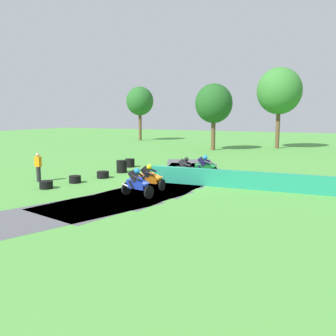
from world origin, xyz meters
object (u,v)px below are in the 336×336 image
(motorcycle_fourth_green, at_px, (205,167))
(tire_stack_mid_a, at_px, (75,179))
(tire_stack_extra_a, at_px, (130,163))
(motorcycle_lead_blue, at_px, (138,183))
(tire_stack_near, at_px, (46,185))
(motorcycle_chase_orange, at_px, (150,178))
(track_marshal, at_px, (38,167))
(tire_stack_far, at_px, (122,167))
(motorcycle_trailing_black, at_px, (186,169))
(traffic_cone, at_px, (258,182))
(tire_stack_mid_b, at_px, (103,175))

(motorcycle_fourth_green, relative_size, tire_stack_mid_a, 2.59)
(tire_stack_extra_a, bearing_deg, motorcycle_lead_blue, -56.19)
(tire_stack_near, bearing_deg, motorcycle_chase_orange, 22.50)
(track_marshal, bearing_deg, tire_stack_far, 62.37)
(motorcycle_lead_blue, bearing_deg, tire_stack_near, -175.88)
(motorcycle_lead_blue, relative_size, motorcycle_chase_orange, 1.02)
(motorcycle_fourth_green, relative_size, tire_stack_near, 2.52)
(tire_stack_mid_a, height_order, tire_stack_far, tire_stack_far)
(motorcycle_chase_orange, xyz_separation_m, tire_stack_extra_a, (-5.12, 6.37, -0.33))
(motorcycle_trailing_black, relative_size, tire_stack_extra_a, 2.50)
(motorcycle_chase_orange, distance_m, tire_stack_extra_a, 8.17)
(motorcycle_fourth_green, relative_size, traffic_cone, 3.85)
(traffic_cone, bearing_deg, motorcycle_lead_blue, -131.05)
(motorcycle_lead_blue, distance_m, tire_stack_mid_b, 5.67)
(tire_stack_mid_b, distance_m, tire_stack_far, 2.22)
(tire_stack_extra_a, height_order, track_marshal, track_marshal)
(tire_stack_extra_a, bearing_deg, traffic_cone, -16.92)
(tire_stack_mid_a, xyz_separation_m, traffic_cone, (9.33, 3.54, 0.02))
(tire_stack_mid_b, bearing_deg, tire_stack_near, -101.17)
(tire_stack_near, xyz_separation_m, traffic_cone, (9.62, 5.44, 0.02))
(tire_stack_near, relative_size, tire_stack_extra_a, 1.00)
(motorcycle_trailing_black, xyz_separation_m, tire_stack_mid_a, (-5.25, -3.33, -0.46))
(motorcycle_fourth_green, height_order, tire_stack_mid_b, motorcycle_fourth_green)
(tire_stack_mid_b, bearing_deg, traffic_cone, 10.13)
(motorcycle_lead_blue, bearing_deg, tire_stack_extra_a, 123.81)
(tire_stack_extra_a, bearing_deg, tire_stack_mid_a, -85.94)
(tire_stack_near, bearing_deg, motorcycle_fourth_green, 47.70)
(motorcycle_chase_orange, height_order, traffic_cone, motorcycle_chase_orange)
(tire_stack_mid_a, bearing_deg, tire_stack_extra_a, 94.06)
(track_marshal, relative_size, traffic_cone, 3.70)
(tire_stack_mid_a, relative_size, tire_stack_mid_b, 0.91)
(motorcycle_trailing_black, xyz_separation_m, tire_stack_far, (-4.88, 0.84, -0.26))
(tire_stack_far, distance_m, tire_stack_extra_a, 2.50)
(motorcycle_chase_orange, distance_m, traffic_cone, 5.79)
(tire_stack_extra_a, relative_size, track_marshal, 0.41)
(tire_stack_mid_a, distance_m, tire_stack_extra_a, 6.54)
(motorcycle_lead_blue, relative_size, tire_stack_far, 2.13)
(motorcycle_chase_orange, xyz_separation_m, tire_stack_mid_b, (-4.19, 1.80, -0.43))
(track_marshal, bearing_deg, traffic_cone, 19.79)
(motorcycle_lead_blue, height_order, motorcycle_fourth_green, motorcycle_lead_blue)
(tire_stack_mid_b, relative_size, tire_stack_far, 0.90)
(tire_stack_far, bearing_deg, motorcycle_fourth_green, 7.11)
(motorcycle_lead_blue, relative_size, motorcycle_trailing_black, 1.01)
(motorcycle_lead_blue, xyz_separation_m, track_marshal, (-7.03, 0.94, 0.16))
(motorcycle_chase_orange, distance_m, motorcycle_trailing_black, 3.23)
(motorcycle_chase_orange, height_order, motorcycle_trailing_black, motorcycle_trailing_black)
(motorcycle_chase_orange, distance_m, track_marshal, 6.81)
(motorcycle_trailing_black, xyz_separation_m, tire_stack_mid_b, (-4.79, -1.37, -0.46))
(motorcycle_lead_blue, distance_m, tire_stack_mid_a, 5.17)
(tire_stack_mid_b, distance_m, track_marshal, 3.67)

